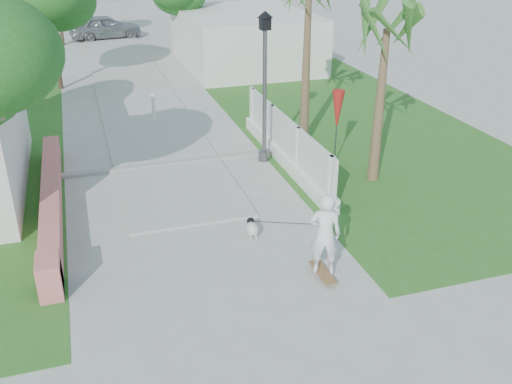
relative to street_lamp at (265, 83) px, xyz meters
name	(u,v)px	position (x,y,z in m)	size (l,w,h in m)	color
ground	(216,270)	(-2.90, -5.50, -2.43)	(90.00, 90.00, 0.00)	#B7B7B2
path_strip	(122,63)	(-2.90, 14.50, -2.40)	(3.20, 36.00, 0.06)	#B7B7B2
curb	(168,164)	(-2.90, 0.50, -2.38)	(6.50, 0.25, 0.10)	#999993
grass_right	(349,122)	(4.10, 2.50, -2.42)	(8.00, 20.00, 0.01)	#2F6921
pink_wall	(51,206)	(-6.20, -1.95, -2.11)	(0.45, 8.20, 0.80)	#CB6C68
lattice_fence	(285,147)	(0.50, -0.50, -1.88)	(0.35, 7.00, 1.50)	white
building_right	(244,38)	(3.10, 12.50, -1.13)	(6.00, 8.00, 2.60)	silver
street_lamp	(265,83)	(0.00, 0.00, 0.00)	(0.44, 0.44, 4.44)	#59595E
bollard	(154,108)	(-2.70, 4.50, -1.84)	(0.14, 0.14, 1.09)	white
patio_umbrella	(338,111)	(1.90, -1.00, -0.74)	(0.36, 0.36, 2.30)	#59595E
palm_far	(309,2)	(1.70, 1.00, 2.06)	(1.80, 1.80, 5.30)	brown
palm_near	(386,38)	(2.50, -2.30, 1.53)	(1.80, 1.80, 4.70)	brown
skateboarder	(291,226)	(-1.26, -5.56, -1.59)	(1.28, 2.70, 1.90)	olive
dog	(252,227)	(-1.74, -4.34, -2.20)	(0.30, 0.60, 0.41)	silver
parked_car	(105,27)	(-3.11, 21.68, -1.70)	(1.72, 4.28, 1.46)	#A4A6AC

